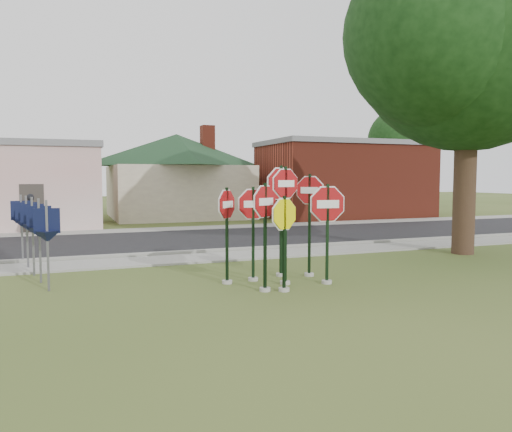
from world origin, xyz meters
name	(u,v)px	position (x,y,z in m)	size (l,w,h in m)	color
ground	(305,297)	(0.00, 0.00, 0.00)	(120.00, 120.00, 0.00)	#394C1C
sidewalk_near	(226,257)	(0.00, 5.50, 0.03)	(60.00, 1.60, 0.06)	gray
road	(191,240)	(0.00, 10.00, 0.02)	(60.00, 7.00, 0.04)	black
sidewalk_far	(170,229)	(0.00, 14.30, 0.03)	(60.00, 1.60, 0.06)	gray
curb	(216,251)	(0.00, 6.50, 0.07)	(60.00, 0.20, 0.14)	gray
stop_sign_center	(285,210)	(0.13, 1.28, 1.75)	(0.95, 0.24, 2.83)	#99978F
stop_sign_yellow	(284,233)	(-0.19, 0.64, 1.29)	(0.93, 0.36, 2.19)	#99978F
stop_sign_left	(265,223)	(-0.57, 0.79, 1.50)	(0.89, 0.48, 2.47)	#99978F
stop_sign_right	(327,219)	(1.08, 1.00, 1.52)	(1.16, 0.24, 2.46)	#99978F
stop_sign_back_right	(281,203)	(0.42, 2.19, 1.85)	(1.12, 0.24, 2.90)	#99978F
stop_sign_back_left	(253,221)	(-0.42, 1.93, 1.44)	(1.03, 0.24, 2.37)	#99978F
stop_sign_far_right	(310,211)	(1.10, 1.95, 1.65)	(0.69, 0.74, 2.67)	#99978F
stop_sign_far_left	(227,224)	(-1.11, 1.83, 1.41)	(0.73, 0.65, 2.35)	#99978F
route_sign_row	(33,228)	(-5.40, 4.50, 1.22)	(1.43, 4.63, 2.00)	#59595E
building_house	(177,159)	(2.00, 22.00, 3.65)	(11.60, 11.60, 6.20)	beige
building_brick	(344,179)	(12.00, 18.50, 2.40)	(10.20, 6.20, 4.75)	maroon
oak_tree	(470,33)	(7.50, 3.50, 7.05)	(11.06, 10.46, 10.79)	black
bg_tree_right	(401,141)	(22.00, 26.00, 5.58)	(5.60, 5.60, 8.40)	black
pedestrian	(30,214)	(-6.04, 14.06, 0.93)	(0.63, 0.42, 1.74)	black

